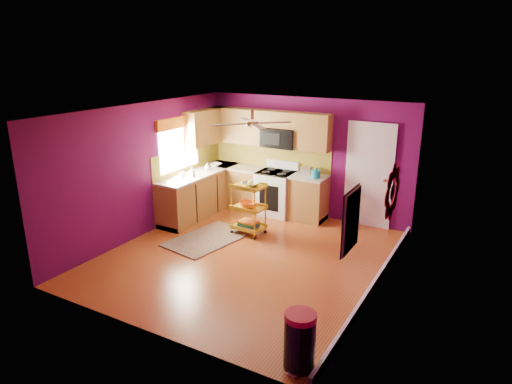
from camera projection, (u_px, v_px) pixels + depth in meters
The scene contains 18 objects.
ground at pixel (247, 256), 7.88m from camera, with size 5.00×5.00×0.00m, color maroon.
room_envelope at pixel (248, 165), 7.38m from camera, with size 4.54×5.04×2.52m.
lower_cabinets at pixel (236, 193), 9.89m from camera, with size 2.81×2.31×0.94m.
electric_range at pixel (276, 192), 9.80m from camera, with size 0.76×0.66×1.13m.
upper_cabinetry at pixel (248, 129), 9.73m from camera, with size 2.80×2.30×1.26m.
left_window at pixel (179, 136), 9.28m from camera, with size 0.08×1.35×1.08m.
panel_door at pixel (369, 177), 8.99m from camera, with size 0.95×0.11×2.15m.
right_wall_art at pixel (376, 204), 6.12m from camera, with size 0.04×2.74×1.04m.
ceiling_fan at pixel (252, 123), 7.36m from camera, with size 1.01×1.01×0.26m.
shag_rug at pixel (208, 239), 8.59m from camera, with size 0.97×1.58×0.02m, color black.
rolling_cart at pixel (249, 206), 8.70m from camera, with size 0.63×0.48×1.09m.
trash_can at pixel (300, 341), 5.05m from camera, with size 0.40×0.41×0.68m.
teal_kettle at pixel (316, 174), 9.18m from camera, with size 0.18×0.18×0.21m.
toaster at pixel (307, 171), 9.40m from camera, with size 0.22×0.15×0.18m, color beige.
soap_bottle_a at pixel (192, 172), 9.29m from camera, with size 0.09×0.09×0.20m, color #EA3F72.
soap_bottle_b at pixel (207, 166), 9.77m from camera, with size 0.13×0.13×0.17m, color white.
counter_dish at pixel (215, 165), 10.13m from camera, with size 0.26×0.26×0.06m, color white.
counter_cup at pixel (182, 174), 9.30m from camera, with size 0.11×0.11×0.09m, color white.
Camera 1 is at (3.68, -6.18, 3.42)m, focal length 32.00 mm.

